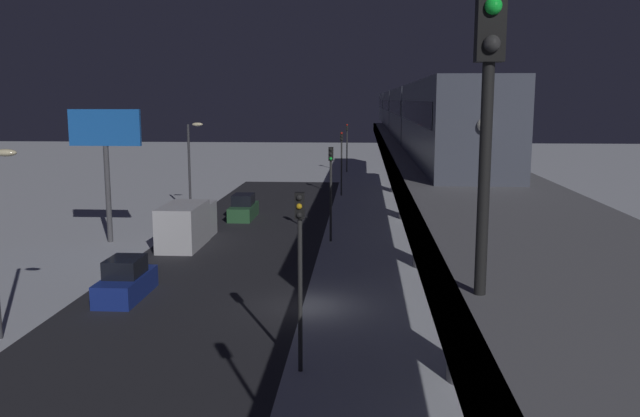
{
  "coord_description": "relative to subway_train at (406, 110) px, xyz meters",
  "views": [
    {
      "loc": [
        -2.8,
        29.73,
        9.51
      ],
      "look_at": [
        -0.16,
        -10.97,
        2.83
      ],
      "focal_mm": 37.35,
      "sensor_mm": 36.0,
      "label": 1
    }
  ],
  "objects": [
    {
      "name": "avenue_asphalt",
      "position": [
        11.87,
        27.58,
        -8.66
      ],
      "size": [
        11.0,
        94.45,
        0.01
      ],
      "primitive_type": "cube",
      "color": "#28282D",
      "rests_on": "ground_plane"
    },
    {
      "name": "rail_signal",
      "position": [
        2.02,
        48.45,
        0.95
      ],
      "size": [
        0.36,
        0.41,
        4.0
      ],
      "color": "black",
      "rests_on": "elevated_railway"
    },
    {
      "name": "commercial_billboard",
      "position": [
        20.66,
        14.22,
        -1.84
      ],
      "size": [
        4.8,
        0.36,
        8.9
      ],
      "color": "#4C4C51",
      "rests_on": "ground_plane"
    },
    {
      "name": "traffic_light_near",
      "position": [
        5.77,
        35.06,
        -4.47
      ],
      "size": [
        0.32,
        0.44,
        6.4
      ],
      "color": "#2D2D2D",
      "rests_on": "ground_plane"
    },
    {
      "name": "traffic_light_distant",
      "position": [
        5.77,
        -30.86,
        -4.47
      ],
      "size": [
        0.32,
        0.44,
        6.4
      ],
      "color": "#2D2D2D",
      "rests_on": "ground_plane"
    },
    {
      "name": "traffic_light_mid",
      "position": [
        5.77,
        13.08,
        -4.47
      ],
      "size": [
        0.32,
        0.44,
        6.4
      ],
      "color": "#2D2D2D",
      "rests_on": "ground_plane"
    },
    {
      "name": "box_truck",
      "position": [
        15.27,
        14.49,
        -7.32
      ],
      "size": [
        2.4,
        7.4,
        2.8
      ],
      "color": "silver",
      "rests_on": "ground_plane"
    },
    {
      "name": "sedan_green",
      "position": [
        13.27,
        4.64,
        -7.87
      ],
      "size": [
        1.8,
        4.71,
        1.97
      ],
      "color": "#2D6038",
      "rests_on": "ground_plane"
    },
    {
      "name": "subway_train",
      "position": [
        0.0,
        0.0,
        0.0
      ],
      "size": [
        2.94,
        74.07,
        3.4
      ],
      "color": "#4C5160",
      "rests_on": "elevated_railway"
    },
    {
      "name": "street_lamp_far",
      "position": [
        17.94,
        2.58,
        -3.85
      ],
      "size": [
        1.35,
        0.44,
        7.65
      ],
      "color": "#38383D",
      "rests_on": "ground_plane"
    },
    {
      "name": "traffic_light_far",
      "position": [
        5.77,
        -8.89,
        -4.47
      ],
      "size": [
        0.32,
        0.44,
        6.4
      ],
      "color": "#2D2D2D",
      "rests_on": "ground_plane"
    },
    {
      "name": "elevated_railway",
      "position": [
        0.09,
        27.58,
        -2.71
      ],
      "size": [
        5.0,
        94.45,
        6.89
      ],
      "color": "slate",
      "rests_on": "ground_plane"
    },
    {
      "name": "ground_plane",
      "position": [
        6.43,
        27.58,
        -8.67
      ],
      "size": [
        240.0,
        240.0,
        0.0
      ],
      "primitive_type": "plane",
      "color": "silver"
    },
    {
      "name": "sedan_blue_2",
      "position": [
        15.07,
        26.72,
        -7.87
      ],
      "size": [
        1.8,
        4.44,
        1.97
      ],
      "color": "navy",
      "rests_on": "ground_plane"
    }
  ]
}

